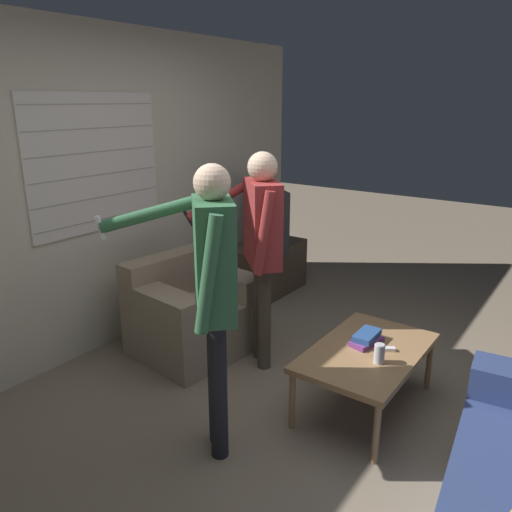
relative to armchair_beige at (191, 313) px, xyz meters
The scene contains 12 objects.
ground_plane 1.41m from the armchair_beige, 101.12° to the right, with size 16.00×16.00×0.00m, color #7F705B.
wall_back 1.21m from the armchair_beige, 111.15° to the left, with size 5.20×0.08×2.55m.
armchair_beige is the anchor object (origin of this frame).
coffee_table 1.51m from the armchair_beige, 87.73° to the right, with size 1.02×0.64×0.43m.
tv_stand 1.45m from the armchair_beige, ahead, with size 0.85×0.51×0.53m.
tv 1.54m from the armchair_beige, ahead, with size 0.67×0.79×0.61m.
person_left_standing 1.48m from the armchair_beige, 130.94° to the right, with size 0.51×0.81×1.68m.
person_right_standing 0.95m from the armchair_beige, 75.81° to the right, with size 0.51×0.81×1.64m.
book_stack 1.47m from the armchair_beige, 84.45° to the right, with size 0.27×0.17×0.07m.
soda_can 1.64m from the armchair_beige, 91.97° to the right, with size 0.07×0.07×0.13m.
spare_remote 1.61m from the armchair_beige, 85.99° to the right, with size 0.11×0.13×0.02m.
floor_fan 0.66m from the armchair_beige, 11.30° to the left, with size 0.27×0.20×0.33m.
Camera 1 is at (-2.47, -1.27, 1.99)m, focal length 35.00 mm.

